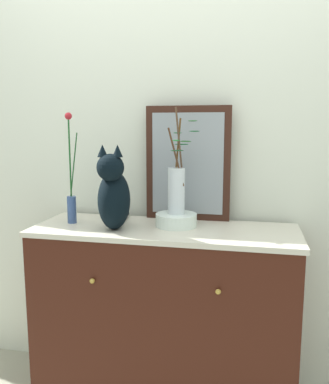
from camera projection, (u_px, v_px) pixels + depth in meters
wall_back at (176, 153)px, 2.24m from camera, size 4.40×0.08×2.60m
sideboard at (164, 317)px, 2.07m from camera, size 1.31×0.49×0.95m
mirror_leaning at (188, 164)px, 2.14m from camera, size 0.45×0.03×0.60m
cat_sitting at (114, 194)px, 1.94m from camera, size 0.18×0.42×0.41m
vase_slim_green at (71, 194)px, 2.07m from camera, size 0.07×0.05×0.57m
bowl_porcelain at (176, 220)px, 2.03m from camera, size 0.21×0.21×0.06m
vase_glass_clear at (177, 186)px, 2.00m from camera, size 0.17×0.19×0.52m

